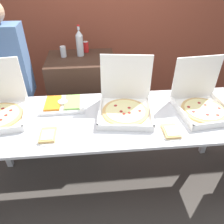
# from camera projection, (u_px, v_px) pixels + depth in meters

# --- Properties ---
(ground_plane) EXTENTS (16.00, 16.00, 0.00)m
(ground_plane) POSITION_uv_depth(u_px,v_px,m) (112.00, 182.00, 2.45)
(ground_plane) COLOR #423D38
(brick_wall_behind) EXTENTS (10.00, 0.06, 2.80)m
(brick_wall_behind) POSITION_uv_depth(u_px,v_px,m) (100.00, 15.00, 3.00)
(brick_wall_behind) COLOR brown
(brick_wall_behind) RESTS_ON ground_plane
(buffet_table) EXTENTS (2.49, 0.81, 0.92)m
(buffet_table) POSITION_uv_depth(u_px,v_px,m) (112.00, 126.00, 1.97)
(buffet_table) COLOR silver
(buffet_table) RESTS_ON ground_plane
(pizza_box_far_right) EXTENTS (0.48, 0.50, 0.44)m
(pizza_box_far_right) POSITION_uv_depth(u_px,v_px,m) (202.00, 102.00, 1.96)
(pizza_box_far_right) COLOR white
(pizza_box_far_right) RESTS_ON buffet_table
(pizza_box_near_right) EXTENTS (0.52, 0.53, 0.46)m
(pizza_box_near_right) POSITION_uv_depth(u_px,v_px,m) (125.00, 103.00, 1.94)
(pizza_box_near_right) COLOR white
(pizza_box_near_right) RESTS_ON buffet_table
(paper_plate_front_right) EXTENTS (0.22, 0.22, 0.03)m
(paper_plate_front_right) POSITION_uv_depth(u_px,v_px,m) (48.00, 135.00, 1.69)
(paper_plate_front_right) COLOR white
(paper_plate_front_right) RESTS_ON buffet_table
(paper_plate_front_left) EXTENTS (0.21, 0.21, 0.03)m
(paper_plate_front_left) POSITION_uv_depth(u_px,v_px,m) (171.00, 131.00, 1.73)
(paper_plate_front_left) COLOR white
(paper_plate_front_left) RESTS_ON buffet_table
(veggie_tray) EXTENTS (0.40, 0.29, 0.05)m
(veggie_tray) POSITION_uv_depth(u_px,v_px,m) (63.00, 104.00, 2.03)
(veggie_tray) COLOR white
(veggie_tray) RESTS_ON buffet_table
(sideboard_podium) EXTENTS (0.78, 0.57, 1.11)m
(sideboard_podium) POSITION_uv_depth(u_px,v_px,m) (84.00, 99.00, 2.83)
(sideboard_podium) COLOR #382319
(sideboard_podium) RESTS_ON ground_plane
(soda_bottle) EXTENTS (0.08, 0.08, 0.34)m
(soda_bottle) POSITION_uv_depth(u_px,v_px,m) (80.00, 43.00, 2.48)
(soda_bottle) COLOR #B7BCC1
(soda_bottle) RESTS_ON sideboard_podium
(soda_can_silver) EXTENTS (0.07, 0.07, 0.12)m
(soda_can_silver) POSITION_uv_depth(u_px,v_px,m) (63.00, 52.00, 2.49)
(soda_can_silver) COLOR silver
(soda_can_silver) RESTS_ON sideboard_podium
(soda_can_colored) EXTENTS (0.07, 0.07, 0.12)m
(soda_can_colored) POSITION_uv_depth(u_px,v_px,m) (86.00, 47.00, 2.62)
(soda_can_colored) COLOR red
(soda_can_colored) RESTS_ON sideboard_podium
(person_guest_plaid) EXTENTS (0.40, 0.22, 1.77)m
(person_guest_plaid) POSITION_uv_depth(u_px,v_px,m) (14.00, 87.00, 2.32)
(person_guest_plaid) COLOR #2D2D38
(person_guest_plaid) RESTS_ON ground_plane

